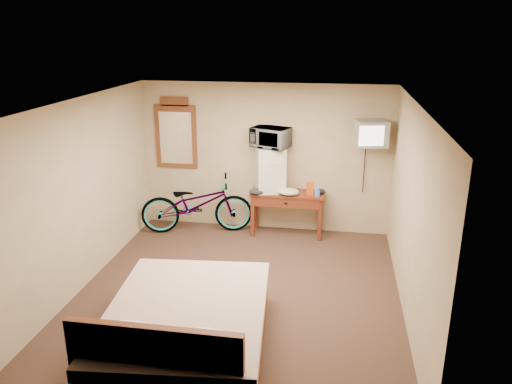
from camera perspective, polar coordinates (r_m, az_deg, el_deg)
room at (r=6.25m, az=-2.07°, el=-1.29°), size 4.60×4.64×2.50m
desk at (r=8.28m, az=3.57°, el=-0.97°), size 1.21×0.47×0.75m
mini_fridge at (r=8.22m, az=1.64°, el=2.61°), size 0.56×0.55×0.74m
microwave at (r=8.09m, az=1.67°, el=6.25°), size 0.69×0.58×0.33m
snack_bag at (r=8.12m, az=6.20°, el=0.38°), size 0.12×0.09×0.22m
blue_cup at (r=8.10m, az=7.03°, el=0.06°), size 0.09×0.09×0.15m
cloth_cream at (r=8.12m, az=3.73°, el=0.03°), size 0.35×0.27×0.11m
cloth_dark_a at (r=8.13m, az=0.07°, el=0.05°), size 0.25×0.19×0.09m
cloth_dark_b at (r=8.24m, az=7.35°, el=0.09°), size 0.17×0.14×0.08m
crt_television at (r=7.96m, az=12.99°, el=6.55°), size 0.54×0.62×0.40m
wall_mirror at (r=8.67m, az=-9.13°, el=6.56°), size 0.72×0.04×1.22m
bicycle at (r=8.51m, az=-6.78°, el=-1.39°), size 1.98×1.08×0.99m
bed at (r=5.57m, az=-8.05°, el=-15.21°), size 1.86×2.35×0.90m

